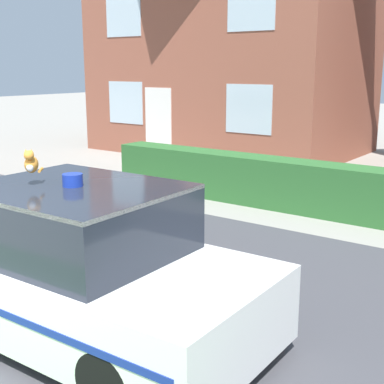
% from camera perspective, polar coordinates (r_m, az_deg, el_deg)
% --- Properties ---
extents(road_strip, '(28.00, 5.60, 0.01)m').
position_cam_1_polar(road_strip, '(7.23, -3.55, -8.71)').
color(road_strip, '#424247').
rests_on(road_strip, ground).
extents(garden_hedge, '(8.91, 0.69, 0.96)m').
position_cam_1_polar(garden_hedge, '(10.35, 12.05, 0.51)').
color(garden_hedge, '#2D662D').
rests_on(garden_hedge, ground).
extents(police_car, '(4.37, 1.95, 1.67)m').
position_cam_1_polar(police_car, '(5.67, -12.86, -7.56)').
color(police_car, black).
rests_on(police_car, road_strip).
extents(cat, '(0.23, 0.28, 0.25)m').
position_cam_1_polar(cat, '(5.46, -16.79, 2.99)').
color(cat, orange).
rests_on(cat, police_car).
extents(house_left, '(8.50, 5.55, 8.10)m').
position_cam_1_polar(house_left, '(17.88, 4.30, 17.76)').
color(house_left, '#93513D').
rests_on(house_left, ground).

